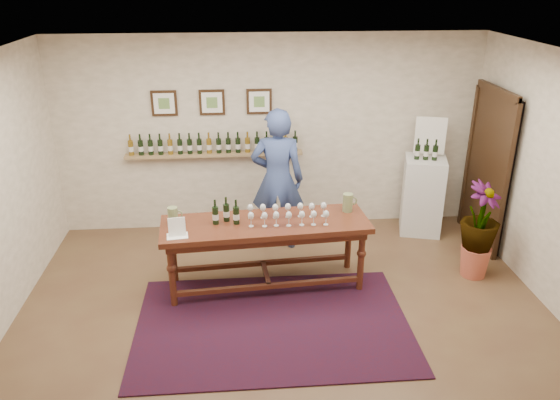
{
  "coord_description": "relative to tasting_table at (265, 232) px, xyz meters",
  "views": [
    {
      "loc": [
        -0.48,
        -5.0,
        3.58
      ],
      "look_at": [
        0.0,
        0.8,
        1.1
      ],
      "focal_mm": 35.0,
      "sensor_mm": 36.0,
      "label": 1
    }
  ],
  "objects": [
    {
      "name": "room_shell",
      "position": [
        2.29,
        1.12,
        0.39
      ],
      "size": [
        6.0,
        6.0,
        6.0
      ],
      "color": "#F3E3CE",
      "rests_on": "ground"
    },
    {
      "name": "potted_plant",
      "position": [
        2.62,
        0.02,
        -0.11
      ],
      "size": [
        0.79,
        0.79,
        1.07
      ],
      "rotation": [
        0.0,
        0.0,
        0.65
      ],
      "color": "#BF583F",
      "rests_on": "ground"
    },
    {
      "name": "pitcher_left",
      "position": [
        -1.06,
        0.01,
        0.24
      ],
      "size": [
        0.15,
        0.15,
        0.21
      ],
      "primitive_type": null,
      "rotation": [
        0.0,
        0.0,
        0.1
      ],
      "color": "olive",
      "rests_on": "tasting_table"
    },
    {
      "name": "info_sign",
      "position": [
        2.42,
        1.47,
        0.68
      ],
      "size": [
        0.42,
        0.13,
        0.59
      ],
      "primitive_type": "cube",
      "rotation": [
        0.0,
        0.0,
        -0.26
      ],
      "color": "white",
      "rests_on": "display_pedestal"
    },
    {
      "name": "table_glasses",
      "position": [
        0.27,
        -0.01,
        0.22
      ],
      "size": [
        1.34,
        0.33,
        0.19
      ],
      "primitive_type": null,
      "rotation": [
        0.0,
        0.0,
        -0.02
      ],
      "color": "silver",
      "rests_on": "tasting_table"
    },
    {
      "name": "ground",
      "position": [
        0.18,
        -0.74,
        -0.73
      ],
      "size": [
        6.0,
        6.0,
        0.0
      ],
      "primitive_type": "plane",
      "color": "#533524",
      "rests_on": "ground"
    },
    {
      "name": "person",
      "position": [
        0.23,
        1.06,
        0.25
      ],
      "size": [
        0.76,
        0.55,
        1.95
      ],
      "primitive_type": "imported",
      "rotation": [
        0.0,
        0.0,
        3.01
      ],
      "color": "#364981",
      "rests_on": "ground"
    },
    {
      "name": "menu_card",
      "position": [
        -0.99,
        -0.27,
        0.23
      ],
      "size": [
        0.25,
        0.19,
        0.21
      ],
      "primitive_type": "cube",
      "rotation": [
        0.0,
        0.0,
        0.12
      ],
      "color": "white",
      "rests_on": "tasting_table"
    },
    {
      "name": "pedestal_bottles",
      "position": [
        2.32,
        1.29,
        0.52
      ],
      "size": [
        0.28,
        0.14,
        0.27
      ],
      "primitive_type": null,
      "rotation": [
        0.0,
        0.0,
        -0.26
      ],
      "color": "black",
      "rests_on": "display_pedestal"
    },
    {
      "name": "table_bottles",
      "position": [
        -0.45,
        0.03,
        0.28
      ],
      "size": [
        0.29,
        0.18,
        0.3
      ],
      "primitive_type": null,
      "rotation": [
        0.0,
        0.0,
        -0.07
      ],
      "color": "black",
      "rests_on": "tasting_table"
    },
    {
      "name": "rug",
      "position": [
        0.03,
        -0.82,
        -0.72
      ],
      "size": [
        2.95,
        1.97,
        0.02
      ],
      "primitive_type": "cube",
      "rotation": [
        0.0,
        0.0,
        -0.0
      ],
      "color": "#450C13",
      "rests_on": "ground"
    },
    {
      "name": "tasting_table",
      "position": [
        0.0,
        0.0,
        0.0
      ],
      "size": [
        2.47,
        0.95,
        0.86
      ],
      "rotation": [
        0.0,
        0.0,
        0.07
      ],
      "color": "#482012",
      "rests_on": "ground"
    },
    {
      "name": "display_pedestal",
      "position": [
        2.35,
        1.33,
        -0.17
      ],
      "size": [
        0.68,
        0.68,
        1.12
      ],
      "primitive_type": "cube",
      "rotation": [
        0.0,
        0.0,
        -0.26
      ],
      "color": "silver",
      "rests_on": "ground"
    },
    {
      "name": "pitcher_right",
      "position": [
        1.01,
        0.22,
        0.24
      ],
      "size": [
        0.16,
        0.16,
        0.22
      ],
      "primitive_type": null,
      "rotation": [
        0.0,
        0.0,
        0.1
      ],
      "color": "olive",
      "rests_on": "tasting_table"
    }
  ]
}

